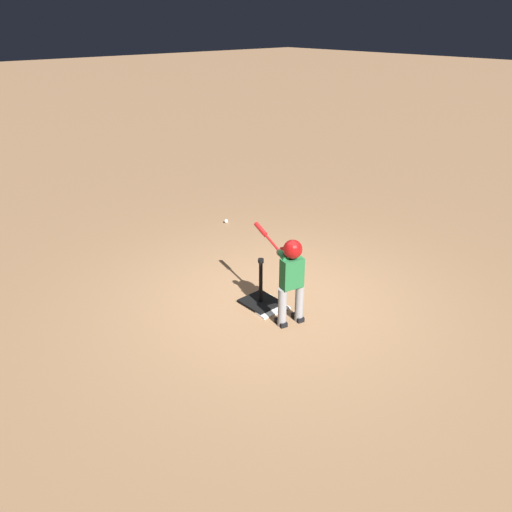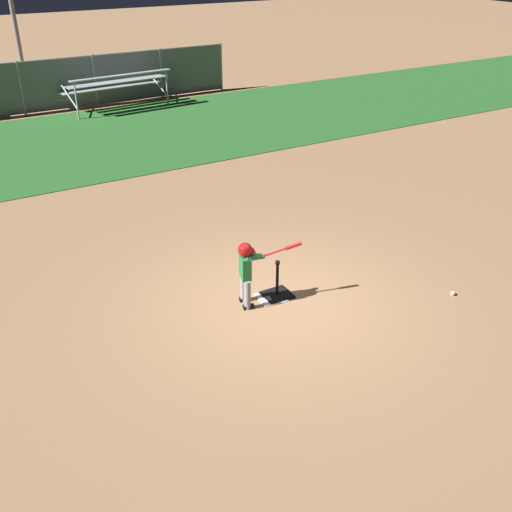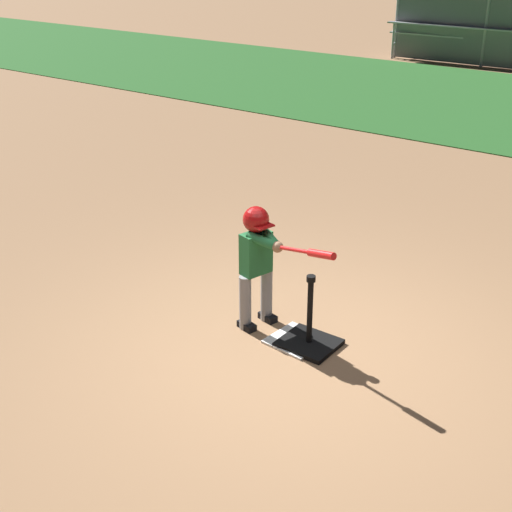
{
  "view_description": "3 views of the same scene",
  "coord_description": "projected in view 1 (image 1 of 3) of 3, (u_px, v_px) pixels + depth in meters",
  "views": [
    {
      "loc": [
        -4.21,
        4.07,
        3.45
      ],
      "look_at": [
        0.01,
        0.33,
        0.75
      ],
      "focal_mm": 35.0,
      "sensor_mm": 36.0,
      "label": 1
    },
    {
      "loc": [
        -4.52,
        -6.98,
        5.33
      ],
      "look_at": [
        -0.31,
        0.33,
        0.8
      ],
      "focal_mm": 42.0,
      "sensor_mm": 36.0,
      "label": 2
    },
    {
      "loc": [
        2.79,
        -4.24,
        3.25
      ],
      "look_at": [
        -0.41,
        0.08,
        0.78
      ],
      "focal_mm": 50.0,
      "sensor_mm": 36.0,
      "label": 3
    }
  ],
  "objects": [
    {
      "name": "batting_tee",
      "position": [
        261.0,
        298.0,
        6.61
      ],
      "size": [
        0.47,
        0.43,
        0.66
      ],
      "color": "black",
      "rests_on": "ground_plane"
    },
    {
      "name": "home_plate",
      "position": [
        267.0,
        306.0,
        6.57
      ],
      "size": [
        0.47,
        0.47,
        0.02
      ],
      "primitive_type": "cube",
      "rotation": [
        0.0,
        0.0,
        -0.08
      ],
      "color": "white",
      "rests_on": "ground_plane"
    },
    {
      "name": "batter_child",
      "position": [
        290.0,
        271.0,
        5.96
      ],
      "size": [
        1.03,
        0.44,
        1.13
      ],
      "color": "gray",
      "rests_on": "ground_plane"
    },
    {
      "name": "baseball",
      "position": [
        226.0,
        221.0,
        9.24
      ],
      "size": [
        0.07,
        0.07,
        0.07
      ],
      "primitive_type": "sphere",
      "color": "white",
      "rests_on": "ground_plane"
    },
    {
      "name": "ground_plane",
      "position": [
        275.0,
        299.0,
        6.76
      ],
      "size": [
        90.0,
        90.0,
        0.0
      ],
      "primitive_type": "plane",
      "color": "#99704C"
    }
  ]
}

